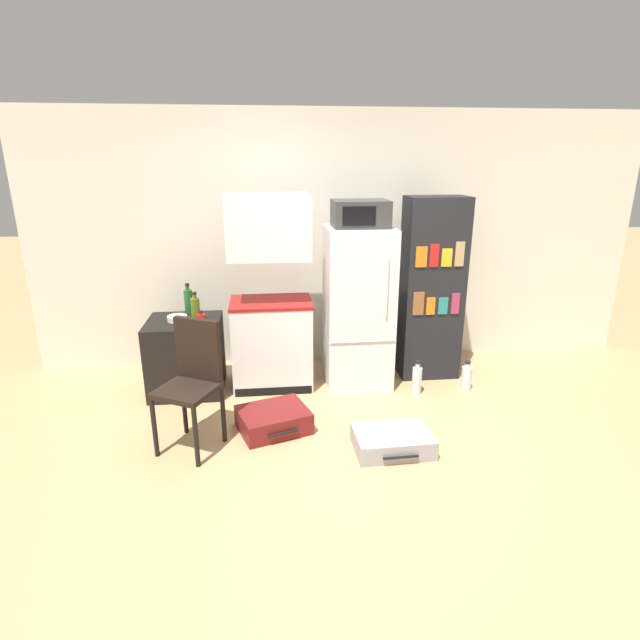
{
  "coord_description": "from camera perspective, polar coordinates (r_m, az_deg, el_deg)",
  "views": [
    {
      "loc": [
        -0.61,
        -3.22,
        2.14
      ],
      "look_at": [
        -0.16,
        0.85,
        0.81
      ],
      "focal_mm": 28.0,
      "sensor_mm": 36.0,
      "label": 1
    }
  ],
  "objects": [
    {
      "name": "refrigerator",
      "position": [
        4.8,
        4.36,
        1.4
      ],
      "size": [
        0.62,
        0.61,
        1.54
      ],
      "color": "white",
      "rests_on": "ground_plane"
    },
    {
      "name": "bottle_green_tall",
      "position": [
        5.0,
        -14.8,
        2.17
      ],
      "size": [
        0.08,
        0.08,
        0.29
      ],
      "color": "#1E6028",
      "rests_on": "side_table"
    },
    {
      "name": "water_bottle_front",
      "position": [
        4.84,
        11.01,
        -6.71
      ],
      "size": [
        0.09,
        0.09,
        0.34
      ],
      "color": "silver",
      "rests_on": "ground_plane"
    },
    {
      "name": "bottle_olive_oil",
      "position": [
        4.73,
        -14.04,
        1.25
      ],
      "size": [
        0.08,
        0.08,
        0.28
      ],
      "color": "#566619",
      "rests_on": "side_table"
    },
    {
      "name": "microwave",
      "position": [
        4.63,
        4.62,
        12.02
      ],
      "size": [
        0.5,
        0.39,
        0.24
      ],
      "color": "#333333",
      "rests_on": "refrigerator"
    },
    {
      "name": "kitchen_hutch",
      "position": [
        4.74,
        -5.65,
        1.98
      ],
      "size": [
        0.77,
        0.53,
        1.84
      ],
      "color": "white",
      "rests_on": "ground_plane"
    },
    {
      "name": "suitcase_small_flat",
      "position": [
        3.97,
        8.3,
        -13.52
      ],
      "size": [
        0.6,
        0.45,
        0.15
      ],
      "rotation": [
        0.0,
        0.0,
        0.03
      ],
      "color": "#99999E",
      "rests_on": "ground_plane"
    },
    {
      "name": "side_table",
      "position": [
        4.91,
        -15.04,
        -3.96
      ],
      "size": [
        0.67,
        0.61,
        0.7
      ],
      "color": "black",
      "rests_on": "ground_plane"
    },
    {
      "name": "wall_back",
      "position": [
        5.34,
        2.53,
        9.06
      ],
      "size": [
        6.4,
        0.1,
        2.62
      ],
      "color": "silver",
      "rests_on": "ground_plane"
    },
    {
      "name": "chair",
      "position": [
        3.9,
        -14.29,
        -5.92
      ],
      "size": [
        0.54,
        0.54,
        1.0
      ],
      "rotation": [
        0.0,
        0.0,
        -0.48
      ],
      "color": "black",
      "rests_on": "ground_plane"
    },
    {
      "name": "bowl",
      "position": [
        4.8,
        -16.0,
        0.19
      ],
      "size": [
        0.18,
        0.18,
        0.05
      ],
      "color": "silver",
      "rests_on": "side_table"
    },
    {
      "name": "water_bottle_middle",
      "position": [
        5.04,
        16.39,
        -6.33
      ],
      "size": [
        0.1,
        0.1,
        0.3
      ],
      "color": "silver",
      "rests_on": "ground_plane"
    },
    {
      "name": "ground_plane",
      "position": [
        3.91,
        3.83,
        -15.19
      ],
      "size": [
        24.0,
        24.0,
        0.0
      ],
      "primitive_type": "plane",
      "color": "tan"
    },
    {
      "name": "suitcase_large_flat",
      "position": [
        4.2,
        -5.33,
        -11.28
      ],
      "size": [
        0.65,
        0.58,
        0.18
      ],
      "rotation": [
        0.0,
        0.0,
        0.32
      ],
      "color": "maroon",
      "rests_on": "ground_plane"
    },
    {
      "name": "bottle_ketchup_red",
      "position": [
        4.56,
        -13.42,
        0.01
      ],
      "size": [
        0.08,
        0.08,
        0.15
      ],
      "color": "#AD1914",
      "rests_on": "side_table"
    },
    {
      "name": "bookshelf",
      "position": [
        5.06,
        12.63,
        3.43
      ],
      "size": [
        0.58,
        0.37,
        1.8
      ],
      "color": "black",
      "rests_on": "ground_plane"
    }
  ]
}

